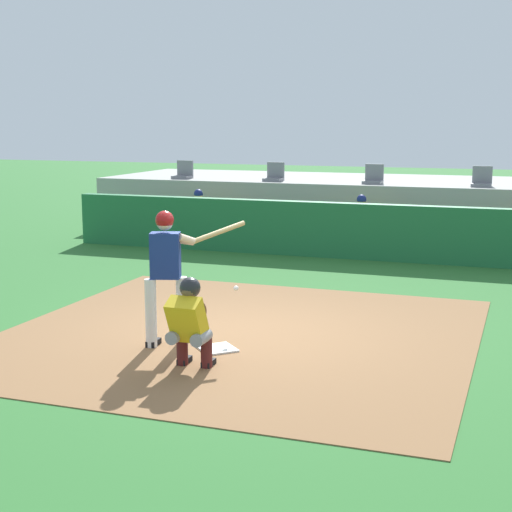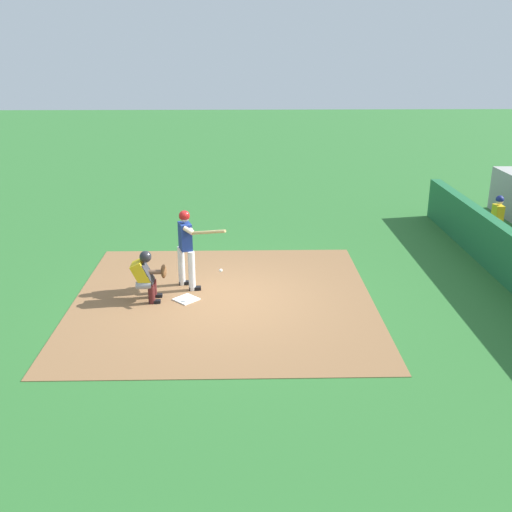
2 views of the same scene
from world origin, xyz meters
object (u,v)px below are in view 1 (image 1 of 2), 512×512
home_plate (217,349)px  stadium_seat_0 (183,173)px  stadium_seat_3 (482,181)px  batter_at_plate (168,269)px  stadium_seat_2 (373,178)px  dugout_player_0 (197,215)px  catcher_crouched (190,320)px  stadium_seat_1 (274,176)px  dugout_player_1 (360,223)px

home_plate → stadium_seat_0: bearing=117.1°
home_plate → stadium_seat_3: bearing=75.7°
batter_at_plate → stadium_seat_0: bearing=113.9°
stadium_seat_2 → stadium_seat_3: size_ratio=1.00×
batter_at_plate → stadium_seat_2: (0.68, 10.20, 0.50)m
dugout_player_0 → stadium_seat_3: (6.52, 2.03, 0.86)m
catcher_crouched → stadium_seat_3: stadium_seat_3 is taller
stadium_seat_0 → stadium_seat_2: bearing=0.0°
home_plate → stadium_seat_0: stadium_seat_0 is taller
stadium_seat_1 → stadium_seat_0: bearing=180.0°
stadium_seat_1 → stadium_seat_3: (5.20, 0.00, 0.00)m
home_plate → dugout_player_1: bearing=89.2°
batter_at_plate → stadium_seat_1: size_ratio=3.76×
stadium_seat_1 → stadium_seat_3: same height
stadium_seat_1 → stadium_seat_3: bearing=0.0°
batter_at_plate → catcher_crouched: bearing=-49.6°
home_plate → stadium_seat_3: size_ratio=0.92×
home_plate → dugout_player_0: 9.06m
catcher_crouched → stadium_seat_2: stadium_seat_2 is taller
stadium_seat_0 → stadium_seat_3: same height
dugout_player_0 → dugout_player_1: size_ratio=1.00×
batter_at_plate → dugout_player_0: (-3.24, 8.16, -0.36)m
home_plate → stadium_seat_1: bearing=104.3°
stadium_seat_3 → stadium_seat_0: bearing=180.0°
home_plate → stadium_seat_1: 10.61m
stadium_seat_1 → stadium_seat_3: size_ratio=1.00×
stadium_seat_0 → home_plate: bearing=-62.9°
stadium_seat_2 → catcher_crouched: bearing=-90.0°
catcher_crouched → dugout_player_1: bearing=89.2°
home_plate → dugout_player_1: dugout_player_1 is taller
dugout_player_0 → stadium_seat_3: bearing=17.3°
dugout_player_0 → stadium_seat_1: size_ratio=2.71×
catcher_crouched → stadium_seat_2: (0.01, 10.98, 0.93)m
catcher_crouched → stadium_seat_2: 11.02m
catcher_crouched → stadium_seat_2: bearing=90.0°
home_plate → stadium_seat_0: size_ratio=0.92×
stadium_seat_0 → stadium_seat_3: (7.80, 0.00, 0.00)m
stadium_seat_3 → dugout_player_1: bearing=-140.7°
dugout_player_1 → stadium_seat_1: (-2.72, 2.03, 0.86)m
dugout_player_1 → stadium_seat_3: stadium_seat_3 is taller
home_plate → catcher_crouched: 0.99m
catcher_crouched → dugout_player_1: size_ratio=1.48×
dugout_player_0 → stadium_seat_2: bearing=27.5°
batter_at_plate → stadium_seat_0: size_ratio=3.76×
dugout_player_1 → stadium_seat_2: 2.21m
dugout_player_1 → stadium_seat_0: stadium_seat_0 is taller
batter_at_plate → stadium_seat_3: bearing=72.2°
batter_at_plate → stadium_seat_3: (3.28, 10.20, 0.50)m
dugout_player_0 → stadium_seat_0: size_ratio=2.71×
catcher_crouched → stadium_seat_2: size_ratio=4.00×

